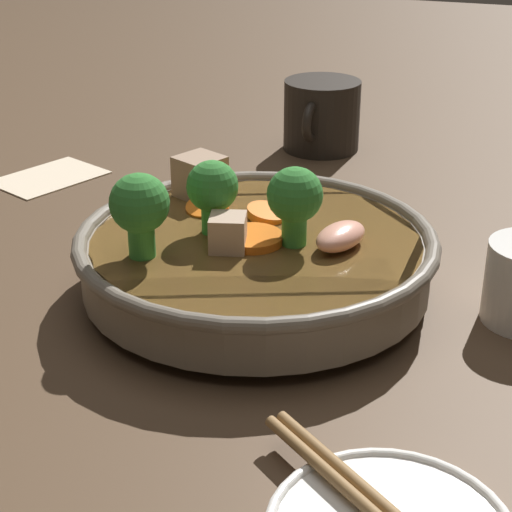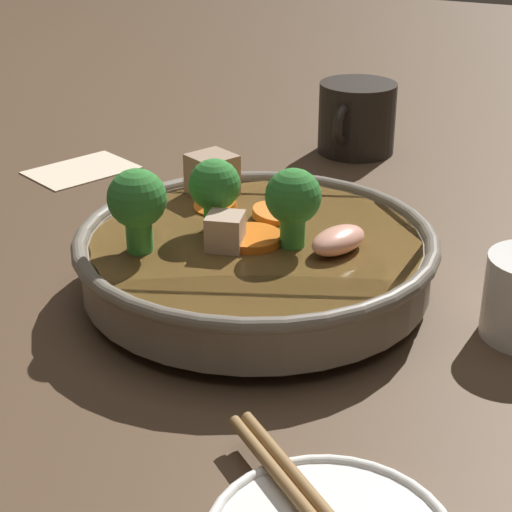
% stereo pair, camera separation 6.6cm
% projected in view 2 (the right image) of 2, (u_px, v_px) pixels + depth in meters
% --- Properties ---
extents(ground_plane, '(3.00, 3.00, 0.00)m').
position_uv_depth(ground_plane, '(256.00, 293.00, 0.68)').
color(ground_plane, '#4C3826').
extents(stirfry_bowl, '(0.28, 0.28, 0.11)m').
position_uv_depth(stirfry_bowl, '(254.00, 252.00, 0.66)').
color(stirfry_bowl, slate).
rests_on(stirfry_bowl, ground_plane).
extents(dark_mug, '(0.11, 0.09, 0.08)m').
position_uv_depth(dark_mug, '(356.00, 118.00, 0.98)').
color(dark_mug, black).
rests_on(dark_mug, ground_plane).
extents(napkin, '(0.13, 0.11, 0.00)m').
position_uv_depth(napkin, '(81.00, 169.00, 0.94)').
color(napkin, beige).
rests_on(napkin, ground_plane).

